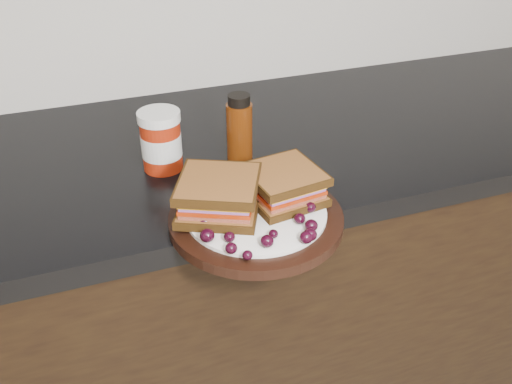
% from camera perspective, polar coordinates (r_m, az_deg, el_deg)
% --- Properties ---
extents(base_cabinets, '(3.96, 0.58, 0.86)m').
position_cam_1_polar(base_cabinets, '(1.42, -7.45, -12.99)').
color(base_cabinets, black).
rests_on(base_cabinets, ground_plane).
extents(countertop, '(3.98, 0.60, 0.04)m').
position_cam_1_polar(countertop, '(1.15, -9.00, 3.02)').
color(countertop, black).
rests_on(countertop, base_cabinets).
extents(plate, '(0.28, 0.28, 0.02)m').
position_cam_1_polar(plate, '(0.92, -0.00, -2.69)').
color(plate, black).
rests_on(plate, countertop).
extents(sandwich_left, '(0.17, 0.17, 0.06)m').
position_cam_1_polar(sandwich_left, '(0.90, -3.74, -0.33)').
color(sandwich_left, brown).
rests_on(sandwich_left, plate).
extents(sandwich_right, '(0.13, 0.13, 0.05)m').
position_cam_1_polar(sandwich_right, '(0.93, 2.78, 0.72)').
color(sandwich_right, brown).
rests_on(sandwich_right, plate).
extents(grape_0, '(0.02, 0.02, 0.02)m').
position_cam_1_polar(grape_0, '(0.84, -4.90, -4.35)').
color(grape_0, black).
rests_on(grape_0, plate).
extents(grape_1, '(0.02, 0.02, 0.02)m').
position_cam_1_polar(grape_1, '(0.84, -2.68, -4.52)').
color(grape_1, black).
rests_on(grape_1, plate).
extents(grape_2, '(0.02, 0.02, 0.02)m').
position_cam_1_polar(grape_2, '(0.82, -2.49, -5.64)').
color(grape_2, black).
rests_on(grape_2, plate).
extents(grape_3, '(0.02, 0.02, 0.01)m').
position_cam_1_polar(grape_3, '(0.81, -0.86, -6.33)').
color(grape_3, black).
rests_on(grape_3, plate).
extents(grape_4, '(0.02, 0.02, 0.02)m').
position_cam_1_polar(grape_4, '(0.83, 1.12, -4.93)').
color(grape_4, black).
rests_on(grape_4, plate).
extents(grape_5, '(0.01, 0.01, 0.01)m').
position_cam_1_polar(grape_5, '(0.85, 1.75, -4.21)').
color(grape_5, black).
rests_on(grape_5, plate).
extents(grape_6, '(0.02, 0.02, 0.02)m').
position_cam_1_polar(grape_6, '(0.84, 5.05, -4.54)').
color(grape_6, black).
rests_on(grape_6, plate).
extents(grape_7, '(0.02, 0.02, 0.02)m').
position_cam_1_polar(grape_7, '(0.84, 5.43, -4.27)').
color(grape_7, black).
rests_on(grape_7, plate).
extents(grape_8, '(0.02, 0.02, 0.02)m').
position_cam_1_polar(grape_8, '(0.86, 5.55, -3.35)').
color(grape_8, black).
rests_on(grape_8, plate).
extents(grape_9, '(0.02, 0.02, 0.02)m').
position_cam_1_polar(grape_9, '(0.88, 4.40, -2.66)').
color(grape_9, black).
rests_on(grape_9, plate).
extents(grape_10, '(0.02, 0.02, 0.02)m').
position_cam_1_polar(grape_10, '(0.91, 5.45, -1.53)').
color(grape_10, black).
rests_on(grape_10, plate).
extents(grape_11, '(0.02, 0.02, 0.02)m').
position_cam_1_polar(grape_11, '(0.92, 4.49, -0.78)').
color(grape_11, black).
rests_on(grape_11, plate).
extents(grape_12, '(0.02, 0.02, 0.02)m').
position_cam_1_polar(grape_12, '(0.93, 4.70, -0.44)').
color(grape_12, black).
rests_on(grape_12, plate).
extents(grape_13, '(0.02, 0.02, 0.02)m').
position_cam_1_polar(grape_13, '(0.96, 3.00, 0.83)').
color(grape_13, black).
rests_on(grape_13, plate).
extents(grape_14, '(0.01, 0.01, 0.01)m').
position_cam_1_polar(grape_14, '(0.94, -3.18, -0.06)').
color(grape_14, black).
rests_on(grape_14, plate).
extents(grape_15, '(0.02, 0.02, 0.02)m').
position_cam_1_polar(grape_15, '(0.92, -3.62, -0.72)').
color(grape_15, black).
rests_on(grape_15, plate).
extents(grape_16, '(0.02, 0.02, 0.02)m').
position_cam_1_polar(grape_16, '(0.90, -4.66, -1.76)').
color(grape_16, black).
rests_on(grape_16, plate).
extents(grape_17, '(0.02, 0.02, 0.02)m').
position_cam_1_polar(grape_17, '(0.89, -4.50, -2.28)').
color(grape_17, black).
rests_on(grape_17, plate).
extents(grape_18, '(0.02, 0.02, 0.02)m').
position_cam_1_polar(grape_18, '(0.87, -5.15, -2.92)').
color(grape_18, black).
rests_on(grape_18, plate).
extents(grape_19, '(0.02, 0.02, 0.01)m').
position_cam_1_polar(grape_19, '(0.94, -4.65, -0.32)').
color(grape_19, black).
rests_on(grape_19, plate).
extents(grape_20, '(0.02, 0.02, 0.02)m').
position_cam_1_polar(grape_20, '(0.89, -2.63, -1.85)').
color(grape_20, black).
rests_on(grape_20, plate).
extents(grape_21, '(0.02, 0.02, 0.02)m').
position_cam_1_polar(grape_21, '(0.89, -3.27, -2.35)').
color(grape_21, black).
rests_on(grape_21, plate).
extents(condiment_jar, '(0.10, 0.10, 0.11)m').
position_cam_1_polar(condiment_jar, '(1.06, -9.48, 5.09)').
color(condiment_jar, '#96200A').
rests_on(condiment_jar, countertop).
extents(oil_bottle, '(0.06, 0.06, 0.14)m').
position_cam_1_polar(oil_bottle, '(1.06, -1.67, 6.29)').
color(oil_bottle, '#491E07').
rests_on(oil_bottle, countertop).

